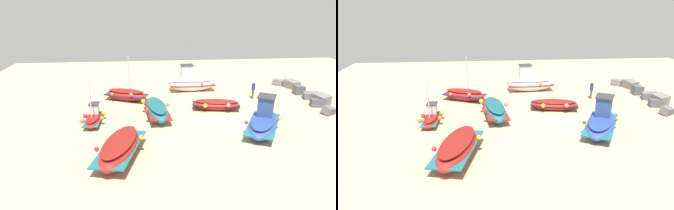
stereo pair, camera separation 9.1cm
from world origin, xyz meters
TOP-DOWN VIEW (x-y plane):
  - ground_plane at (0.00, 0.00)m, footprint 47.83×47.83m
  - fishing_boat_0 at (-0.67, -9.65)m, footprint 3.29×1.77m
  - fishing_boat_1 at (-5.92, -7.38)m, footprint 3.05×4.31m
  - fishing_boat_2 at (4.87, -7.34)m, footprint 5.46×3.20m
  - fishing_boat_3 at (1.94, 2.62)m, footprint 5.35×4.10m
  - fishing_boat_4 at (-1.43, -4.79)m, footprint 4.86×2.32m
  - fishing_boat_5 at (-8.34, -0.85)m, footprint 2.04×4.86m
  - fishing_boat_6 at (-2.70, 0.34)m, footprint 2.17×4.24m
  - person_walking at (-5.30, 4.52)m, footprint 0.32×0.32m
  - breakwater_rocks at (-0.44, 9.58)m, footprint 20.05×2.75m

SIDE VIEW (x-z plane):
  - ground_plane at x=0.00m, z-range 0.00..0.00m
  - breakwater_rocks at x=-0.44m, z-range -0.20..0.95m
  - fishing_boat_6 at x=-2.70m, z-range 0.00..0.89m
  - fishing_boat_0 at x=-0.67m, z-range -1.21..2.12m
  - fishing_boat_1 at x=-5.92m, z-range -1.53..2.62m
  - fishing_boat_4 at x=-1.43m, z-range -0.01..1.26m
  - fishing_boat_2 at x=4.87m, z-range 0.02..1.32m
  - fishing_boat_3 at x=1.94m, z-range -0.51..1.99m
  - fishing_boat_5 at x=-8.34m, z-range -0.54..2.21m
  - person_walking at x=-5.30m, z-range 0.13..1.80m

